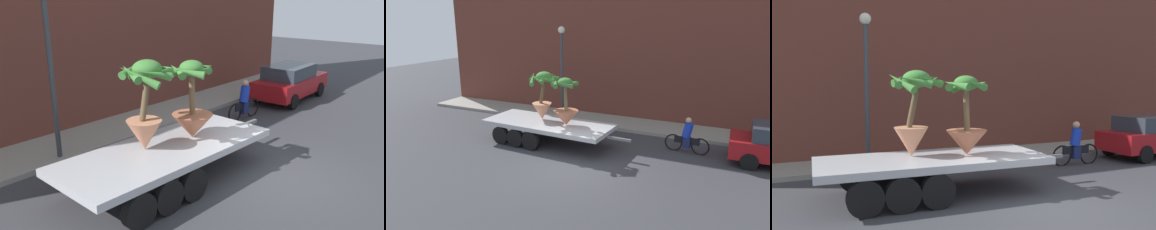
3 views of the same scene
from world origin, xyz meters
TOP-DOWN VIEW (x-y plane):
  - ground_plane at (0.00, 0.00)m, footprint 60.00×60.00m
  - sidewalk at (0.00, 6.10)m, footprint 24.00×2.20m
  - building_facade at (0.00, 7.80)m, footprint 24.00×1.20m
  - flatbed_trailer at (-2.41, 2.04)m, footprint 6.74×2.53m
  - potted_palm_rear at (-2.58, 2.31)m, footprint 1.40×1.36m
  - potted_palm_middle at (-1.26, 1.99)m, footprint 1.21×1.22m
  - cyclist at (3.58, 3.52)m, footprint 1.84×0.37m
  - street_lamp at (-3.19, 5.30)m, footprint 0.36×0.36m

SIDE VIEW (x-z plane):
  - ground_plane at x=0.00m, z-range 0.00..0.00m
  - sidewalk at x=0.00m, z-range 0.00..0.15m
  - cyclist at x=3.58m, z-range -0.10..1.44m
  - flatbed_trailer at x=-2.41m, z-range 0.27..1.25m
  - potted_palm_middle at x=-1.26m, z-range 0.74..2.78m
  - potted_palm_rear at x=-2.58m, z-range 0.98..3.15m
  - street_lamp at x=-3.19m, z-range 0.82..5.65m
  - building_facade at x=0.00m, z-range 0.00..9.48m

